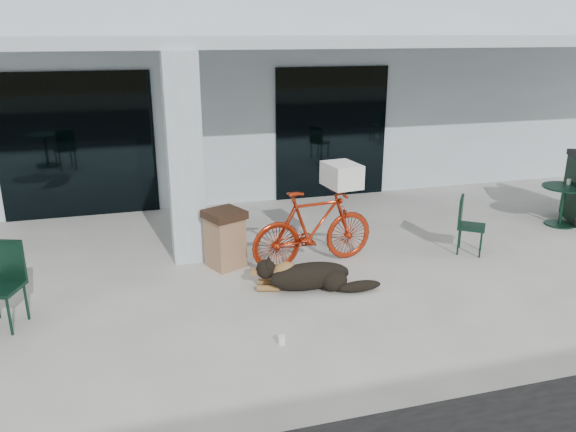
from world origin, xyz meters
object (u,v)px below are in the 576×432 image
object	(u,v)px
bicycle	(313,228)
cafe_table_far	(562,206)
dog	(310,274)
trash_receptacle	(225,239)
cafe_chair_far_a	(472,226)

from	to	relation	value
bicycle	cafe_table_far	bearing A→B (deg)	-91.69
dog	cafe_table_far	bearing A→B (deg)	30.51
bicycle	trash_receptacle	bearing A→B (deg)	70.53
bicycle	dog	bearing A→B (deg)	151.54
bicycle	trash_receptacle	size ratio (longest dim) A/B	2.22
dog	cafe_table_far	xyz separation A→B (m)	(5.22, 1.30, 0.15)
cafe_table_far	cafe_chair_far_a	distance (m)	2.47
dog	cafe_chair_far_a	distance (m)	2.93
trash_receptacle	bicycle	bearing A→B (deg)	-12.20
dog	bicycle	bearing A→B (deg)	85.34
bicycle	cafe_table_far	distance (m)	4.93
cafe_chair_far_a	dog	bearing A→B (deg)	138.16
trash_receptacle	cafe_table_far	bearing A→B (deg)	1.85
dog	cafe_chair_far_a	world-z (taller)	cafe_chair_far_a
cafe_chair_far_a	trash_receptacle	xyz separation A→B (m)	(-3.83, 0.52, -0.01)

